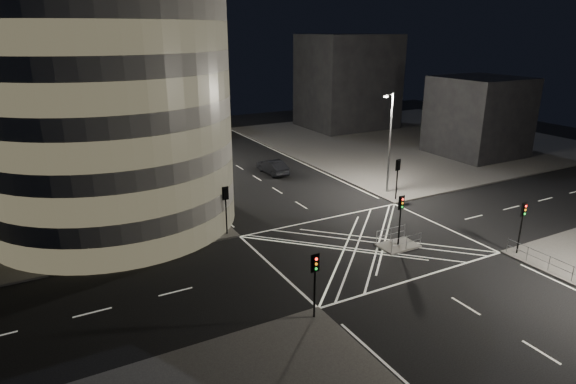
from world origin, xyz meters
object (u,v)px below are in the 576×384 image
street_lamp_left_far (147,122)px  sedan (273,167)px  street_lamp_right_far (390,140)px  central_island (398,246)px  traffic_signal_fl (226,201)px  traffic_signal_island (401,211)px  traffic_signal_nl (315,274)px  street_lamp_left_near (195,156)px  traffic_signal_fr (398,172)px  traffic_signal_nr (522,218)px

street_lamp_left_far → sedan: bearing=-38.1°
street_lamp_right_far → central_island: bearing=-125.3°
traffic_signal_fl → sedan: bearing=51.4°
traffic_signal_island → street_lamp_left_far: size_ratio=0.40×
street_lamp_right_far → traffic_signal_nl: bearing=-139.1°
traffic_signal_island → street_lamp_left_near: street_lamp_left_near is taller
central_island → traffic_signal_nl: (-10.80, -5.30, 2.84)m
traffic_signal_nl → street_lamp_left_far: size_ratio=0.40×
street_lamp_right_far → sedan: 14.52m
sedan → traffic_signal_fr: bearing=112.8°
traffic_signal_nl → sedan: (11.16, 27.57, -2.09)m
traffic_signal_nl → traffic_signal_nr: 17.60m
traffic_signal_fr → street_lamp_left_near: 19.14m
sedan → street_lamp_left_near: bearing=34.7°
central_island → street_lamp_left_near: size_ratio=0.30×
traffic_signal_nr → street_lamp_left_near: bearing=134.1°
central_island → sedan: size_ratio=0.60×
traffic_signal_fr → sedan: 15.52m
traffic_signal_island → sedan: traffic_signal_island is taller
sedan → traffic_signal_fl: bearing=49.5°
central_island → traffic_signal_island: size_ratio=0.75×
central_island → traffic_signal_nr: 9.08m
street_lamp_left_far → street_lamp_right_far: (18.87, -21.00, 0.00)m
traffic_signal_nl → sedan: traffic_signal_nl is taller
central_island → traffic_signal_nl: size_ratio=0.75×
traffic_signal_fr → sedan: bearing=114.8°
traffic_signal_nr → traffic_signal_island: 8.62m
traffic_signal_fl → traffic_signal_island: (10.80, -8.30, 0.00)m
traffic_signal_nr → traffic_signal_nl: bearing=180.0°
street_lamp_left_near → street_lamp_right_far: (18.87, -3.00, 0.00)m
traffic_signal_nr → traffic_signal_island: (-6.80, 5.30, 0.00)m
street_lamp_left_near → traffic_signal_fl: bearing=-83.0°
traffic_signal_fr → street_lamp_left_near: (-18.24, 5.20, 2.63)m
traffic_signal_fr → traffic_signal_nr: 13.60m
traffic_signal_fr → street_lamp_right_far: (0.64, 2.20, 2.63)m
central_island → street_lamp_left_near: (-11.44, 13.50, 5.47)m
street_lamp_right_far → sedan: bearing=121.0°
central_island → street_lamp_right_far: (7.44, 10.50, 5.47)m
traffic_signal_nl → traffic_signal_island: (10.80, 5.30, 0.00)m
traffic_signal_nr → street_lamp_left_far: (-18.24, 36.80, 2.63)m
traffic_signal_nl → traffic_signal_island: bearing=26.1°
traffic_signal_nl → street_lamp_left_far: bearing=91.0°
central_island → traffic_signal_fr: 11.10m
traffic_signal_fr → street_lamp_left_far: bearing=128.2°
street_lamp_left_far → traffic_signal_nr: bearing=-63.6°
traffic_signal_island → sedan: size_ratio=0.80×
street_lamp_left_near → sedan: street_lamp_left_near is taller
traffic_signal_nl → street_lamp_left_near: street_lamp_left_near is taller
traffic_signal_fl → traffic_signal_island: 13.62m
street_lamp_left_near → sedan: (11.79, 8.77, -4.71)m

